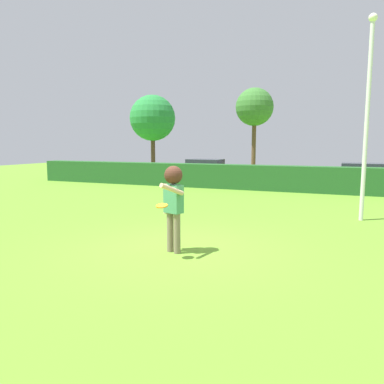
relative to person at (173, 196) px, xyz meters
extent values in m
plane|color=#62962A|center=(0.01, 0.24, -1.19)|extent=(60.00, 60.00, 0.00)
cylinder|color=#7F6E59|center=(0.10, -0.02, -0.77)|extent=(0.14, 0.14, 0.84)
cylinder|color=#7F6E59|center=(-0.09, 0.04, -0.77)|extent=(0.14, 0.14, 0.84)
cube|color=#448E5F|center=(0.00, 0.01, -0.06)|extent=(0.43, 0.33, 0.58)
cylinder|color=tan|center=(0.14, -0.33, 0.18)|extent=(0.28, 0.61, 0.30)
cylinder|color=tan|center=(-0.22, 0.08, -0.08)|extent=(0.09, 0.09, 0.62)
sphere|color=tan|center=(0.00, 0.01, 0.40)|extent=(0.22, 0.22, 0.22)
sphere|color=#44251A|center=(0.00, 0.01, 0.43)|extent=(0.38, 0.38, 0.38)
cylinder|color=orange|center=(0.01, -0.52, -0.11)|extent=(0.23, 0.23, 0.07)
cylinder|color=silver|center=(3.74, 5.09, 1.62)|extent=(0.12, 0.12, 5.62)
sphere|color=#F2EFCC|center=(3.74, 5.09, 4.53)|extent=(0.24, 0.24, 0.24)
cube|color=#235924|center=(0.01, 11.16, -0.58)|extent=(27.33, 0.90, 1.22)
cube|color=black|center=(-5.29, 16.09, -0.61)|extent=(4.25, 1.83, 0.55)
cube|color=#2D333D|center=(-5.29, 16.09, -0.14)|extent=(2.25, 1.63, 0.40)
cylinder|color=black|center=(-3.80, 16.89, -0.89)|extent=(0.60, 0.12, 0.60)
cylinder|color=black|center=(-3.85, 15.20, -0.89)|extent=(0.60, 0.12, 0.60)
cylinder|color=black|center=(-6.74, 16.99, -0.89)|extent=(0.60, 0.12, 0.60)
cylinder|color=black|center=(-6.79, 15.29, -0.89)|extent=(0.60, 0.12, 0.60)
cube|color=white|center=(4.18, 14.60, -0.61)|extent=(4.20, 1.71, 0.55)
cube|color=#2D333D|center=(4.18, 14.60, -0.14)|extent=(2.20, 1.57, 0.40)
cylinder|color=black|center=(2.71, 15.45, -0.89)|extent=(0.60, 0.10, 0.60)
cylinder|color=black|center=(2.70, 13.75, -0.89)|extent=(0.60, 0.10, 0.60)
cylinder|color=brown|center=(-2.96, 19.96, 0.85)|extent=(0.31, 0.31, 4.08)
sphere|color=#3C7831|center=(-2.96, 19.96, 3.71)|extent=(2.71, 2.71, 2.71)
cylinder|color=brown|center=(-10.73, 18.93, 0.41)|extent=(0.33, 0.33, 3.18)
sphere|color=#29863B|center=(-10.73, 18.93, 3.06)|extent=(3.53, 3.53, 3.53)
camera|label=1|loc=(3.21, -6.73, 1.06)|focal=34.41mm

